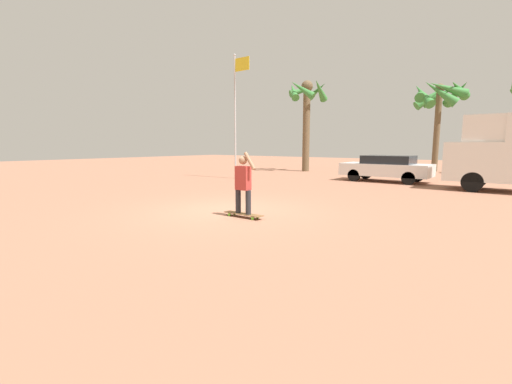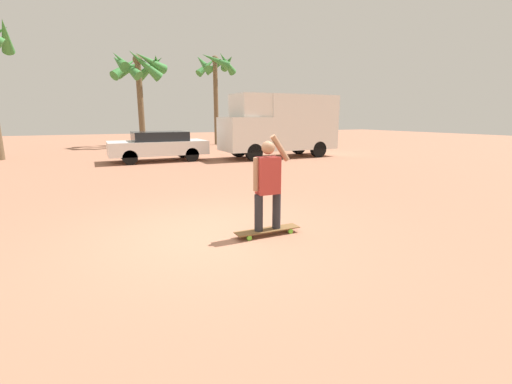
{
  "view_description": "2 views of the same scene",
  "coord_description": "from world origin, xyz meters",
  "views": [
    {
      "loc": [
        6.33,
        -7.03,
        1.84
      ],
      "look_at": [
        0.93,
        0.0,
        0.62
      ],
      "focal_mm": 24.0,
      "sensor_mm": 36.0,
      "label": 1
    },
    {
      "loc": [
        -1.71,
        -5.25,
        1.93
      ],
      "look_at": [
        0.68,
        -0.28,
        0.73
      ],
      "focal_mm": 24.0,
      "sensor_mm": 36.0,
      "label": 2
    }
  ],
  "objects": [
    {
      "name": "ground_plane",
      "position": [
        0.0,
        0.0,
        0.0
      ],
      "size": [
        80.0,
        80.0,
        0.0
      ],
      "primitive_type": "plane",
      "color": "#A36B51"
    },
    {
      "name": "palm_tree_far_left",
      "position": [
        -5.68,
        14.38,
        4.77
      ],
      "size": [
        2.84,
        3.01,
        6.29
      ],
      "color": "brown",
      "rests_on": "ground_plane"
    },
    {
      "name": "flagpole",
      "position": [
        -6.02,
        7.32,
        3.88
      ],
      "size": [
        1.05,
        0.12,
        6.65
      ],
      "color": "#B7B7BC",
      "rests_on": "ground_plane"
    },
    {
      "name": "skateboard",
      "position": [
        0.83,
        -0.41,
        0.08
      ],
      "size": [
        1.13,
        0.25,
        0.1
      ],
      "color": "brown",
      "rests_on": "ground_plane"
    },
    {
      "name": "parked_car_white",
      "position": [
        1.04,
        10.7,
        0.71
      ],
      "size": [
        4.24,
        1.93,
        1.32
      ],
      "color": "black",
      "rests_on": "ground_plane"
    },
    {
      "name": "person_skateboarder",
      "position": [
        0.83,
        -0.41,
        0.92
      ],
      "size": [
        0.65,
        0.22,
        1.58
      ],
      "color": "#28282D",
      "rests_on": "skateboard"
    },
    {
      "name": "palm_tree_center_background",
      "position": [
        1.61,
        19.83,
        5.16
      ],
      "size": [
        3.87,
        3.92,
        6.28
      ],
      "color": "brown",
      "rests_on": "ground_plane"
    }
  ]
}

